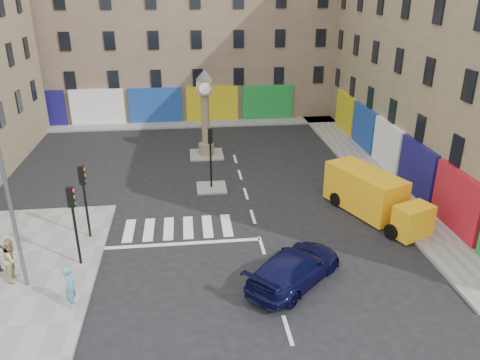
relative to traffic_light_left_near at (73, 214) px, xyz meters
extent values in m
plane|color=black|center=(8.30, -0.20, -2.62)|extent=(120.00, 120.00, 0.00)
cube|color=gray|center=(-2.70, -2.20, -2.55)|extent=(7.00, 16.00, 0.15)
cube|color=gray|center=(17.00, 9.80, -2.55)|extent=(2.60, 30.00, 0.15)
cube|color=gray|center=(4.30, 22.00, -2.55)|extent=(32.00, 2.40, 0.15)
cube|color=gray|center=(6.30, 7.80, -2.56)|extent=(1.80, 1.80, 0.12)
cube|color=gray|center=(6.30, 13.80, -2.56)|extent=(2.40, 2.40, 0.12)
cube|color=#8E7E5D|center=(23.30, 9.80, 5.38)|extent=(10.00, 30.00, 16.00)
cube|color=#7F6C55|center=(4.30, 27.80, 5.88)|extent=(32.00, 10.00, 17.00)
cylinder|color=black|center=(0.00, 0.00, -1.07)|extent=(0.12, 0.12, 2.80)
cube|color=black|center=(0.00, 0.00, 0.78)|extent=(0.28, 0.22, 0.90)
cylinder|color=black|center=(0.00, 2.40, -1.07)|extent=(0.12, 0.12, 2.80)
cube|color=black|center=(0.00, 2.40, 0.78)|extent=(0.28, 0.22, 0.90)
cylinder|color=black|center=(6.30, 7.80, -1.10)|extent=(0.12, 0.12, 2.80)
cube|color=black|center=(6.30, 7.80, 0.75)|extent=(0.28, 0.22, 0.90)
cylinder|color=#595B60|center=(-1.90, -1.40, 1.53)|extent=(0.16, 0.16, 8.00)
cylinder|color=#8E7E5D|center=(6.30, 13.80, -2.10)|extent=(1.10, 1.10, 0.80)
cylinder|color=#8E7E5D|center=(6.30, 13.80, 0.10)|extent=(0.56, 0.56, 3.60)
cube|color=#8E7E5D|center=(6.30, 13.80, 2.40)|extent=(1.00, 1.00, 1.00)
cylinder|color=white|center=(6.30, 13.28, 2.40)|extent=(0.80, 0.06, 0.80)
cone|color=#333338|center=(6.30, 13.80, 3.25)|extent=(1.20, 1.20, 0.70)
imported|color=black|center=(9.19, -2.29, -1.89)|extent=(5.09, 4.99, 1.47)
cube|color=yellow|center=(14.47, 3.92, -1.42)|extent=(3.51, 5.01, 2.22)
cube|color=yellow|center=(15.77, 0.70, -1.71)|extent=(2.13, 1.76, 1.64)
cube|color=black|center=(15.79, 0.66, -1.32)|extent=(1.84, 1.42, 0.67)
cylinder|color=black|center=(14.73, 0.70, -2.24)|extent=(0.51, 0.80, 0.77)
cylinder|color=black|center=(16.52, 1.42, -2.24)|extent=(0.51, 0.80, 0.77)
cylinder|color=black|center=(13.15, 4.63, -2.24)|extent=(0.51, 0.80, 0.77)
cylinder|color=black|center=(14.93, 5.35, -2.24)|extent=(0.51, 0.80, 0.77)
imported|color=#4E8BB4|center=(0.30, -3.03, -1.59)|extent=(0.48, 0.68, 1.76)
imported|color=tan|center=(-2.47, -0.87, -1.52)|extent=(0.83, 1.01, 1.90)
camera|label=1|loc=(4.99, -18.44, 9.11)|focal=35.00mm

